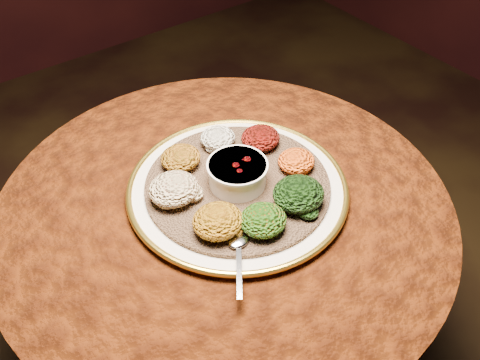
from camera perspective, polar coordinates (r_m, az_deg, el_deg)
table at (r=1.26m, az=-1.56°, el=-8.08°), size 0.96×0.96×0.73m
platter at (r=1.13m, az=-0.27°, el=-0.90°), size 0.56×0.56×0.02m
injera at (r=1.13m, az=-0.27°, el=-0.51°), size 0.50×0.50×0.01m
stew_bowl at (r=1.10m, az=-0.28°, el=0.83°), size 0.13×0.13×0.05m
spoon at (r=1.00m, az=-0.14°, el=-7.06°), size 0.10×0.12×0.01m
portion_ayib at (r=1.21m, az=-2.40°, el=4.51°), size 0.08×0.08×0.04m
portion_kitfo at (r=1.20m, az=2.20°, el=4.51°), size 0.09×0.08×0.04m
portion_tikil at (r=1.15m, az=6.03°, el=2.03°), size 0.08×0.08×0.04m
portion_gomen at (r=1.07m, az=6.26°, el=-1.48°), size 0.11×0.10×0.05m
portion_mixveg at (r=1.02m, az=2.48°, el=-4.29°), size 0.09×0.09×0.04m
portion_kik at (r=1.01m, az=-2.38°, el=-4.39°), size 0.10×0.09×0.05m
portion_timatim at (r=1.08m, az=-7.07°, el=-0.95°), size 0.10×0.10×0.05m
portion_shiro at (r=1.16m, az=-6.36°, el=2.36°), size 0.09×0.08×0.04m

